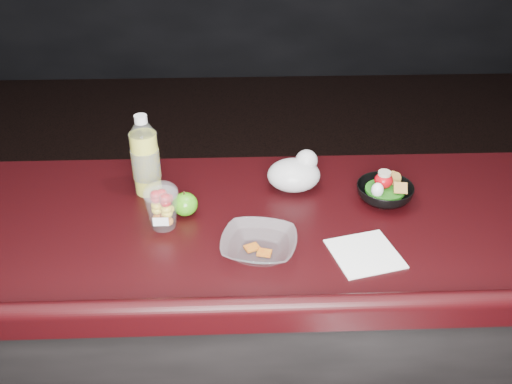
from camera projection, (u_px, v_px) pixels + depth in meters
counter at (253, 349)px, 1.83m from camera, size 4.06×0.71×1.02m
lemonade_bottle at (146, 161)px, 1.63m from camera, size 0.08×0.08×0.24m
fruit_cup at (162, 205)px, 1.50m from camera, size 0.09×0.09×0.13m
green_apple at (185, 204)px, 1.56m from camera, size 0.07×0.07×0.07m
plastic_bag at (295, 173)px, 1.67m from camera, size 0.16×0.13×0.11m
snack_bowl at (384, 192)px, 1.62m from camera, size 0.19×0.19×0.09m
takeout_bowl at (259, 246)px, 1.42m from camera, size 0.22×0.22×0.05m
paper_napkin at (365, 254)px, 1.43m from camera, size 0.19×0.19×0.00m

